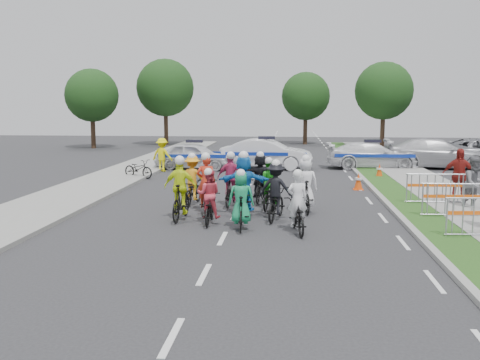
# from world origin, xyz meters

# --- Properties ---
(ground) EXTENTS (90.00, 90.00, 0.00)m
(ground) POSITION_xyz_m (0.00, 0.00, 0.00)
(ground) COLOR #28282B
(ground) RESTS_ON ground
(curb_right) EXTENTS (0.20, 60.00, 0.12)m
(curb_right) POSITION_xyz_m (5.10, 5.00, 0.06)
(curb_right) COLOR gray
(curb_right) RESTS_ON ground
(grass_strip) EXTENTS (1.20, 60.00, 0.11)m
(grass_strip) POSITION_xyz_m (5.80, 5.00, 0.06)
(grass_strip) COLOR #1B4315
(grass_strip) RESTS_ON ground
(sidewalk_right) EXTENTS (2.40, 60.00, 0.13)m
(sidewalk_right) POSITION_xyz_m (7.60, 5.00, 0.07)
(sidewalk_right) COLOR gray
(sidewalk_right) RESTS_ON ground
(sidewalk_left) EXTENTS (3.00, 60.00, 0.13)m
(sidewalk_left) POSITION_xyz_m (-6.50, 5.00, 0.07)
(sidewalk_left) COLOR gray
(sidewalk_left) RESTS_ON ground
(rider_0) EXTENTS (0.88, 1.80, 1.76)m
(rider_0) POSITION_xyz_m (1.94, 0.83, 0.58)
(rider_0) COLOR black
(rider_0) RESTS_ON ground
(rider_1) EXTENTS (0.75, 1.66, 1.71)m
(rider_1) POSITION_xyz_m (0.39, 1.10, 0.67)
(rider_1) COLOR black
(rider_1) RESTS_ON ground
(rider_2) EXTENTS (0.70, 1.64, 1.66)m
(rider_2) POSITION_xyz_m (-0.62, 1.71, 0.62)
(rider_2) COLOR black
(rider_2) RESTS_ON ground
(rider_3) EXTENTS (1.01, 1.90, 1.97)m
(rider_3) POSITION_xyz_m (-1.54, 2.16, 0.75)
(rider_3) COLOR black
(rider_3) RESTS_ON ground
(rider_4) EXTENTS (1.12, 1.90, 1.85)m
(rider_4) POSITION_xyz_m (1.31, 2.45, 0.72)
(rider_4) COLOR black
(rider_4) RESTS_ON ground
(rider_5) EXTENTS (1.63, 1.95, 2.05)m
(rider_5) POSITION_xyz_m (0.30, 2.95, 0.85)
(rider_5) COLOR black
(rider_5) RESTS_ON ground
(rider_6) EXTENTS (0.87, 1.98, 1.96)m
(rider_6) POSITION_xyz_m (-0.95, 3.34, 0.65)
(rider_6) COLOR black
(rider_6) RESTS_ON ground
(rider_7) EXTENTS (0.84, 1.84, 1.88)m
(rider_7) POSITION_xyz_m (2.23, 3.68, 0.73)
(rider_7) COLOR black
(rider_7) RESTS_ON ground
(rider_8) EXTENTS (0.85, 1.78, 1.75)m
(rider_8) POSITION_xyz_m (1.03, 4.17, 0.65)
(rider_8) COLOR black
(rider_8) RESTS_ON ground
(rider_9) EXTENTS (0.98, 1.84, 1.89)m
(rider_9) POSITION_xyz_m (-0.28, 4.57, 0.73)
(rider_9) COLOR black
(rider_9) RESTS_ON ground
(rider_10) EXTENTS (1.07, 1.84, 1.82)m
(rider_10) POSITION_xyz_m (-1.64, 4.64, 0.71)
(rider_10) COLOR black
(rider_10) RESTS_ON ground
(rider_11) EXTENTS (1.50, 1.79, 1.83)m
(rider_11) POSITION_xyz_m (0.68, 5.37, 0.77)
(rider_11) COLOR black
(rider_11) RESTS_ON ground
(police_car_0) EXTENTS (4.41, 2.23, 1.44)m
(police_car_0) POSITION_xyz_m (-3.43, 14.96, 0.72)
(police_car_0) COLOR silver
(police_car_0) RESTS_ON ground
(police_car_1) EXTENTS (5.05, 2.18, 1.62)m
(police_car_1) POSITION_xyz_m (0.44, 15.45, 0.81)
(police_car_1) COLOR silver
(police_car_1) RESTS_ON ground
(police_car_2) EXTENTS (5.02, 2.22, 1.43)m
(police_car_2) POSITION_xyz_m (6.18, 16.13, 0.72)
(police_car_2) COLOR silver
(police_car_2) RESTS_ON ground
(civilian_sedan) EXTENTS (5.69, 2.60, 1.61)m
(civilian_sedan) POSITION_xyz_m (9.70, 16.56, 0.81)
(civilian_sedan) COLOR #BCBCC1
(civilian_sedan) RESTS_ON ground
(spectator_1) EXTENTS (1.05, 0.93, 1.81)m
(spectator_1) POSITION_xyz_m (7.77, 4.44, 0.90)
(spectator_1) COLOR slate
(spectator_1) RESTS_ON ground
(spectator_2) EXTENTS (1.21, 0.75, 1.93)m
(spectator_2) POSITION_xyz_m (7.73, 6.08, 0.96)
(spectator_2) COLOR maroon
(spectator_2) RESTS_ON ground
(marshal_hiviz) EXTENTS (1.26, 0.94, 1.74)m
(marshal_hiviz) POSITION_xyz_m (-4.93, 13.77, 0.87)
(marshal_hiviz) COLOR yellow
(marshal_hiviz) RESTS_ON ground
(barrier_1) EXTENTS (2.02, 0.59, 1.12)m
(barrier_1) POSITION_xyz_m (6.70, 2.98, 0.56)
(barrier_1) COLOR #A5A8AD
(barrier_1) RESTS_ON ground
(barrier_2) EXTENTS (2.02, 0.60, 1.12)m
(barrier_2) POSITION_xyz_m (6.70, 5.22, 0.56)
(barrier_2) COLOR #A5A8AD
(barrier_2) RESTS_ON ground
(cone_0) EXTENTS (0.40, 0.40, 0.70)m
(cone_0) POSITION_xyz_m (4.53, 8.56, 0.34)
(cone_0) COLOR #F24C0C
(cone_0) RESTS_ON ground
(cone_1) EXTENTS (0.40, 0.40, 0.70)m
(cone_1) POSITION_xyz_m (5.96, 12.21, 0.34)
(cone_1) COLOR #F24C0C
(cone_1) RESTS_ON ground
(parked_bike) EXTENTS (1.80, 1.32, 0.90)m
(parked_bike) POSITION_xyz_m (-5.45, 11.14, 0.45)
(parked_bike) COLOR black
(parked_bike) RESTS_ON ground
(tree_0) EXTENTS (4.20, 4.20, 6.30)m
(tree_0) POSITION_xyz_m (-14.00, 28.00, 4.19)
(tree_0) COLOR #382619
(tree_0) RESTS_ON ground
(tree_1) EXTENTS (4.55, 4.55, 6.82)m
(tree_1) POSITION_xyz_m (9.00, 30.00, 4.54)
(tree_1) COLOR #382619
(tree_1) RESTS_ON ground
(tree_3) EXTENTS (4.90, 4.90, 7.35)m
(tree_3) POSITION_xyz_m (-9.00, 32.00, 4.89)
(tree_3) COLOR #382619
(tree_3) RESTS_ON ground
(tree_4) EXTENTS (4.20, 4.20, 6.30)m
(tree_4) POSITION_xyz_m (3.00, 34.00, 4.19)
(tree_4) COLOR #382619
(tree_4) RESTS_ON ground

